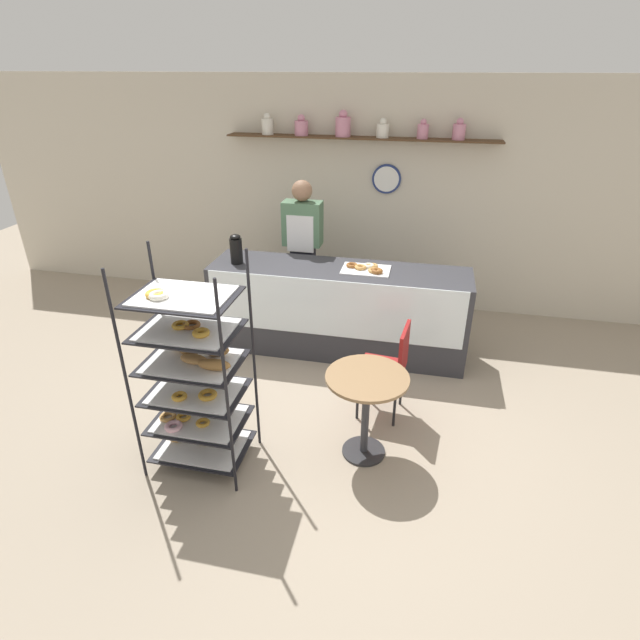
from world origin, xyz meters
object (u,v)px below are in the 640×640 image
(pastry_rack, at_px, (194,376))
(cafe_table, at_px, (366,397))
(donut_tray_counter, at_px, (367,269))
(coffee_carafe, at_px, (236,249))
(cafe_chair, at_px, (392,362))
(person_worker, at_px, (303,249))

(pastry_rack, distance_m, cafe_table, 1.28)
(donut_tray_counter, bearing_deg, coffee_carafe, -176.37)
(pastry_rack, bearing_deg, cafe_chair, 33.04)
(person_worker, distance_m, cafe_table, 2.34)
(cafe_chair, bearing_deg, donut_tray_counter, -154.05)
(pastry_rack, xyz_separation_m, donut_tray_counter, (0.99, 1.91, 0.18))
(coffee_carafe, bearing_deg, cafe_chair, -28.87)
(cafe_chair, xyz_separation_m, donut_tray_counter, (-0.37, 1.03, 0.42))
(coffee_carafe, height_order, donut_tray_counter, coffee_carafe)
(cafe_table, height_order, cafe_chair, cafe_chair)
(cafe_table, relative_size, donut_tray_counter, 1.52)
(cafe_table, xyz_separation_m, coffee_carafe, (-1.57, 1.49, 0.55))
(cafe_chair, bearing_deg, person_worker, -136.75)
(person_worker, bearing_deg, donut_tray_counter, -32.47)
(cafe_chair, distance_m, coffee_carafe, 2.03)
(pastry_rack, relative_size, cafe_chair, 1.93)
(pastry_rack, distance_m, cafe_chair, 1.64)
(person_worker, relative_size, cafe_chair, 1.95)
(pastry_rack, xyz_separation_m, coffee_carafe, (-0.35, 1.83, 0.31))
(donut_tray_counter, bearing_deg, cafe_chair, -70.23)
(pastry_rack, bearing_deg, cafe_table, 15.37)
(cafe_table, height_order, donut_tray_counter, donut_tray_counter)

